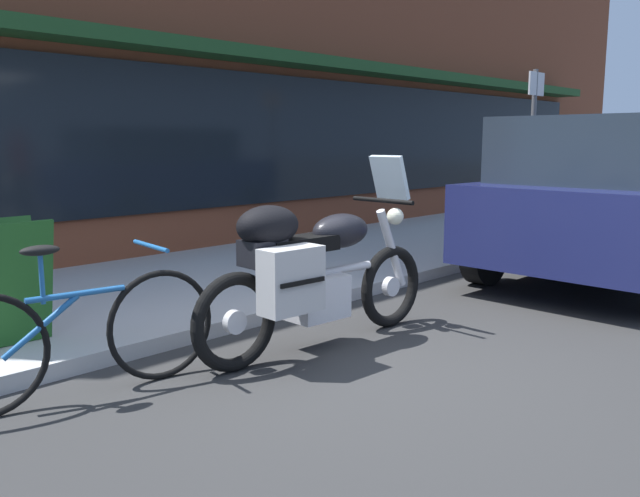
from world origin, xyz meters
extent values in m
plane|color=#2C2C2C|center=(0.00, 0.00, 0.00)|extent=(80.00, 80.00, 0.00)
cube|color=brown|center=(5.80, 4.60, 3.83)|extent=(19.61, 0.35, 7.66)
cube|color=black|center=(5.80, 4.40, 1.55)|extent=(13.73, 0.06, 1.80)
cube|color=#1E471E|center=(5.80, 4.18, 2.65)|extent=(13.73, 0.60, 0.16)
cube|color=#AAAAAA|center=(9.00, 2.89, 0.06)|extent=(30.00, 3.07, 0.12)
torus|color=black|center=(0.91, 0.57, 0.34)|extent=(0.68, 0.13, 0.68)
cylinder|color=silver|center=(0.91, 0.57, 0.34)|extent=(0.16, 0.07, 0.16)
torus|color=black|center=(-0.67, 0.66, 0.34)|extent=(0.68, 0.13, 0.68)
cylinder|color=silver|center=(-0.67, 0.66, 0.34)|extent=(0.16, 0.07, 0.16)
cube|color=silver|center=(0.07, 0.62, 0.39)|extent=(0.46, 0.33, 0.32)
cylinder|color=silver|center=(0.12, 0.62, 0.56)|extent=(1.03, 0.12, 0.06)
ellipsoid|color=black|center=(0.32, 0.60, 0.86)|extent=(0.54, 0.31, 0.26)
cube|color=black|center=(-0.10, 0.63, 0.80)|extent=(0.61, 0.28, 0.11)
cube|color=black|center=(-0.43, 0.65, 0.78)|extent=(0.29, 0.24, 0.18)
cylinder|color=silver|center=(0.91, 0.57, 0.66)|extent=(0.35, 0.09, 0.67)
cylinder|color=black|center=(0.79, 0.57, 1.06)|extent=(0.07, 0.62, 0.04)
cube|color=silver|center=(0.87, 0.57, 1.24)|extent=(0.17, 0.33, 0.35)
sphere|color=#EAEACC|center=(0.95, 0.56, 0.92)|extent=(0.14, 0.14, 0.14)
cube|color=#AEAEAE|center=(-0.40, 0.41, 0.62)|extent=(0.45, 0.23, 0.44)
cube|color=black|center=(-0.40, 0.30, 0.62)|extent=(0.37, 0.04, 0.03)
ellipsoid|color=black|center=(-0.38, 0.65, 0.96)|extent=(0.50, 0.35, 0.28)
torus|color=black|center=(-1.09, 0.90, 0.36)|extent=(0.72, 0.15, 0.72)
cylinder|color=#1E5999|center=(-1.61, 0.97, 0.64)|extent=(0.58, 0.12, 0.04)
cylinder|color=#1E5999|center=(-1.82, 1.01, 0.48)|extent=(0.45, 0.10, 0.33)
cylinder|color=#1E5999|center=(-1.80, 1.00, 0.76)|extent=(0.03, 0.03, 0.30)
ellipsoid|color=black|center=(-1.80, 1.00, 0.92)|extent=(0.23, 0.13, 0.06)
cylinder|color=#1E5999|center=(-1.14, 0.90, 0.88)|extent=(0.10, 0.48, 0.03)
cube|color=#191E4C|center=(4.36, -0.18, 0.72)|extent=(4.55, 2.08, 0.78)
cube|color=#232D38|center=(4.09, -0.17, 1.44)|extent=(3.11, 1.80, 0.66)
cylinder|color=black|center=(5.87, 0.72, 0.33)|extent=(0.67, 0.25, 0.66)
cylinder|color=black|center=(2.92, 0.83, 0.33)|extent=(0.67, 0.25, 0.66)
cube|color=#1E511E|center=(-1.62, 1.87, 0.56)|extent=(0.55, 0.18, 0.87)
cube|color=#1E511E|center=(-1.62, 2.09, 0.56)|extent=(0.55, 0.18, 0.87)
cylinder|color=#59595B|center=(5.63, 1.66, 1.32)|extent=(0.07, 0.07, 2.40)
cube|color=silver|center=(5.63, 1.64, 2.32)|extent=(0.44, 0.02, 0.32)
camera|label=1|loc=(-3.40, -2.67, 1.53)|focal=37.20mm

